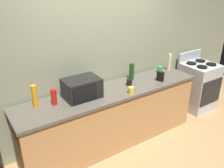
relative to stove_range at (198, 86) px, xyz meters
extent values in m
plane|color=#A87F51|center=(-2.00, -0.40, -0.46)|extent=(8.00, 8.00, 0.00)
cube|color=gray|center=(-2.00, 0.41, 0.89)|extent=(6.40, 0.10, 2.70)
cube|color=#B27F4C|center=(-2.00, 0.00, -0.03)|extent=(2.80, 0.60, 0.86)
cube|color=#514C42|center=(-2.00, 0.00, 0.42)|extent=(2.84, 0.64, 0.04)
cube|color=#B7BABF|center=(0.00, 0.00, -0.01)|extent=(0.60, 0.60, 0.90)
cube|color=black|center=(0.00, -0.30, -0.01)|extent=(0.55, 0.02, 0.48)
cube|color=#B7BABF|center=(0.00, 0.28, 0.53)|extent=(0.60, 0.04, 0.18)
cylinder|color=black|center=(-0.13, -0.12, 0.45)|extent=(0.18, 0.18, 0.02)
cylinder|color=black|center=(0.13, -0.12, 0.45)|extent=(0.18, 0.18, 0.02)
cylinder|color=black|center=(-0.13, 0.12, 0.45)|extent=(0.18, 0.18, 0.02)
cylinder|color=black|center=(0.13, 0.12, 0.45)|extent=(0.18, 0.18, 0.02)
cube|color=black|center=(-2.46, 0.05, 0.57)|extent=(0.48, 0.34, 0.27)
cube|color=black|center=(-2.50, -0.12, 0.57)|extent=(0.34, 0.01, 0.21)
cube|color=black|center=(-1.18, -0.13, 0.51)|extent=(0.09, 0.12, 0.15)
cylinder|color=orange|center=(-3.06, 0.14, 0.59)|extent=(0.06, 0.06, 0.30)
cylinder|color=#1E3F19|center=(-1.52, 0.17, 0.57)|extent=(0.08, 0.08, 0.27)
cylinder|color=red|center=(-2.85, 0.07, 0.55)|extent=(0.07, 0.07, 0.22)
cylinder|color=beige|center=(-0.72, 0.13, 0.59)|extent=(0.06, 0.06, 0.30)
cylinder|color=black|center=(-1.68, 0.01, 0.49)|extent=(0.08, 0.08, 0.09)
cylinder|color=yellow|center=(-1.83, -0.23, 0.49)|extent=(0.08, 0.08, 0.10)
cylinder|color=#2D8C47|center=(-0.93, 0.13, 0.49)|extent=(0.09, 0.09, 0.11)
camera|label=1|loc=(-3.75, -2.61, 1.96)|focal=38.76mm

